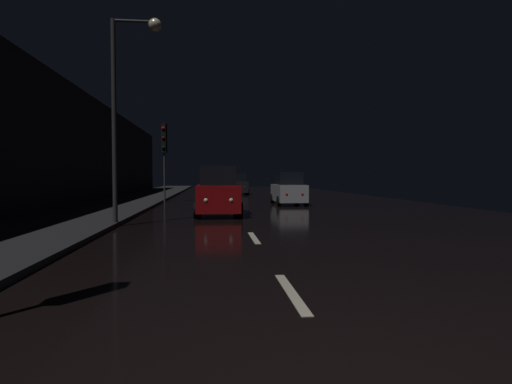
{
  "coord_description": "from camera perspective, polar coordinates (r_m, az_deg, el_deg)",
  "views": [
    {
      "loc": [
        -1.17,
        -3.15,
        1.74
      ],
      "look_at": [
        0.84,
        16.05,
        1.01
      ],
      "focal_mm": 29.65,
      "sensor_mm": 36.0,
      "label": 1
    }
  ],
  "objects": [
    {
      "name": "car_approaching_headlights",
      "position": [
        18.96,
        -5.18,
        -0.08
      ],
      "size": [
        2.01,
        4.35,
        2.19
      ],
      "rotation": [
        0.0,
        0.0,
        -1.57
      ],
      "color": "maroon",
      "rests_on": "ground"
    },
    {
      "name": "sidewalk_left",
      "position": [
        28.23,
        -17.03,
        -1.31
      ],
      "size": [
        4.4,
        84.0,
        0.15
      ],
      "primitive_type": "cube",
      "color": "#28282B",
      "rests_on": "ground"
    },
    {
      "name": "streetlamp_overhead",
      "position": [
        15.5,
        -16.94,
        13.22
      ],
      "size": [
        1.7,
        0.44,
        7.14
      ],
      "color": "#2D2D30",
      "rests_on": "ground"
    },
    {
      "name": "traffic_light_far_left",
      "position": [
        28.63,
        -12.29,
        6.23
      ],
      "size": [
        0.37,
        0.48,
        5.19
      ],
      "rotation": [
        0.0,
        0.0,
        -1.78
      ],
      "color": "#38383A",
      "rests_on": "ground"
    },
    {
      "name": "building_facade_left",
      "position": [
        25.51,
        -24.41,
        5.78
      ],
      "size": [
        0.8,
        63.0,
        6.87
      ],
      "primitive_type": "cube",
      "color": "black",
      "rests_on": "ground"
    },
    {
      "name": "ground",
      "position": [
        27.73,
        -3.54,
        -1.46
      ],
      "size": [
        25.58,
        84.0,
        0.02
      ],
      "primitive_type": "cube",
      "color": "black"
    },
    {
      "name": "lane_centerline",
      "position": [
        20.59,
        -2.69,
        -2.67
      ],
      "size": [
        0.16,
        28.73,
        0.01
      ],
      "color": "beige",
      "rests_on": "ground"
    },
    {
      "name": "car_parked_right_far",
      "position": [
        25.88,
        4.41,
        0.32
      ],
      "size": [
        1.82,
        3.95,
        1.99
      ],
      "rotation": [
        0.0,
        0.0,
        1.57
      ],
      "color": "#A5A8AD",
      "rests_on": "ground"
    },
    {
      "name": "car_distant_taillights",
      "position": [
        40.23,
        -2.42,
        0.99
      ],
      "size": [
        1.83,
        3.97,
        2.0
      ],
      "rotation": [
        0.0,
        0.0,
        1.57
      ],
      "color": "black",
      "rests_on": "ground"
    }
  ]
}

